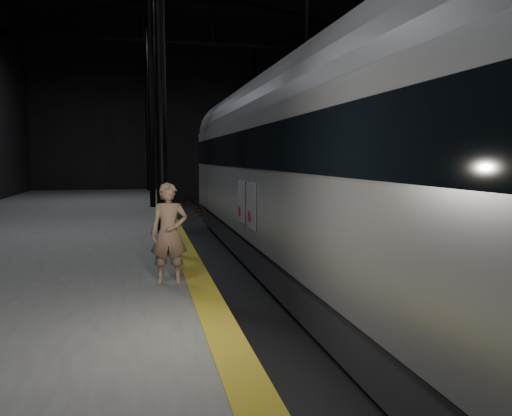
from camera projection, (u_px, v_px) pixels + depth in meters
name	position (u px, v px, depth m)	size (l,w,h in m)	color
ground	(273.00, 256.00, 16.91)	(44.00, 44.00, 0.00)	black
platform_left	(35.00, 251.00, 15.20)	(9.00, 43.80, 1.00)	#4F4F4D
platform_right	(468.00, 234.00, 18.51)	(9.00, 43.80, 1.00)	#4F4F4D
tactile_strip	(176.00, 230.00, 16.09)	(0.50, 43.80, 0.01)	olive
track	(273.00, 254.00, 16.90)	(2.40, 43.00, 0.24)	#3F3328
train	(301.00, 160.00, 13.68)	(3.28, 21.95, 5.87)	#A7ABB0
woman	(169.00, 234.00, 9.23)	(0.69, 0.45, 1.88)	#A47F64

